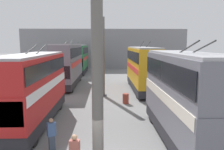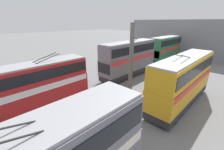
# 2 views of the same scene
# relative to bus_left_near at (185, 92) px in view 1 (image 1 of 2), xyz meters

# --- Properties ---
(depot_back_wall) EXTENTS (0.50, 36.00, 8.65)m
(depot_back_wall) POSITION_rel_bus_left_near_xyz_m (36.30, 4.60, 1.52)
(depot_back_wall) COLOR gray
(depot_back_wall) RESTS_ON ground_plane
(support_column_near) EXTENTS (0.80, 0.80, 8.14)m
(support_column_near) POSITION_rel_bus_left_near_xyz_m (-3.23, 4.60, 1.14)
(support_column_near) COLOR #605B56
(support_column_near) RESTS_ON ground_plane
(support_column_far) EXTENTS (0.80, 0.80, 8.14)m
(support_column_far) POSITION_rel_bus_left_near_xyz_m (11.19, 4.60, 1.14)
(support_column_far) COLOR #605B56
(support_column_far) RESTS_ON ground_plane
(bus_left_near) EXTENTS (9.05, 2.54, 5.58)m
(bus_left_near) POSITION_rel_bus_left_near_xyz_m (0.00, 0.00, 0.00)
(bus_left_near) COLOR black
(bus_left_near) RESTS_ON ground_plane
(bus_left_far) EXTENTS (10.68, 2.54, 5.68)m
(bus_left_far) POSITION_rel_bus_left_near_xyz_m (13.78, -0.00, 0.06)
(bus_left_far) COLOR black
(bus_left_far) RESTS_ON ground_plane
(bus_right_near) EXTENTS (9.60, 2.54, 5.37)m
(bus_right_near) POSITION_rel_bus_left_near_xyz_m (3.07, 9.21, -0.10)
(bus_right_near) COLOR black
(bus_right_near) RESTS_ON ground_plane
(bus_right_mid) EXTENTS (10.77, 2.54, 6.04)m
(bus_right_mid) POSITION_rel_bus_left_near_xyz_m (16.87, 9.21, 0.27)
(bus_right_mid) COLOR black
(bus_right_mid) RESTS_ON ground_plane
(bus_right_far) EXTENTS (9.66, 2.54, 5.90)m
(bus_right_far) POSITION_rel_bus_left_near_xyz_m (29.32, 9.21, 0.19)
(bus_right_far) COLOR black
(bus_right_far) RESTS_ON ground_plane
(person_by_right_row) EXTENTS (0.42, 0.48, 1.72)m
(person_by_right_row) POSITION_rel_bus_left_near_xyz_m (-0.85, 7.04, -1.90)
(person_by_right_row) COLOR #384251
(person_by_right_row) RESTS_ON ground_plane
(oil_drum) EXTENTS (0.59, 0.59, 0.92)m
(oil_drum) POSITION_rel_bus_left_near_xyz_m (7.97, 2.47, -2.35)
(oil_drum) COLOR #933828
(oil_drum) RESTS_ON ground_plane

